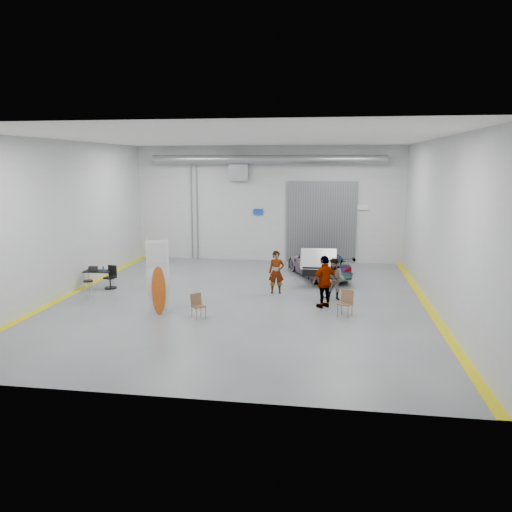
# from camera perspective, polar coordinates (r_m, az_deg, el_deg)

# --- Properties ---
(ground) EXTENTS (16.00, 16.00, 0.00)m
(ground) POSITION_cam_1_polar(r_m,az_deg,el_deg) (18.94, -1.71, -5.12)
(ground) COLOR slate
(ground) RESTS_ON ground
(room_shell) EXTENTS (14.02, 16.18, 6.01)m
(room_shell) POSITION_cam_1_polar(r_m,az_deg,el_deg) (20.41, -0.00, 7.65)
(room_shell) COLOR #B7B9BB
(room_shell) RESTS_ON ground
(sedan_car) EXTENTS (3.39, 4.70, 1.26)m
(sedan_car) POSITION_cam_1_polar(r_m,az_deg,el_deg) (22.90, 7.18, -0.81)
(sedan_car) COLOR silver
(sedan_car) RESTS_ON ground
(person_a) EXTENTS (0.67, 0.48, 1.72)m
(person_a) POSITION_cam_1_polar(r_m,az_deg,el_deg) (19.82, 2.35, -1.86)
(person_a) COLOR #836547
(person_a) RESTS_ON ground
(person_b) EXTENTS (0.93, 0.82, 1.60)m
(person_b) POSITION_cam_1_polar(r_m,az_deg,el_deg) (19.11, 8.99, -2.63)
(person_b) COLOR slate
(person_b) RESTS_ON ground
(person_c) EXTENTS (1.15, 1.04, 1.90)m
(person_c) POSITION_cam_1_polar(r_m,az_deg,el_deg) (18.00, 7.86, -2.93)
(person_c) COLOR #9D4D34
(person_c) RESTS_ON ground
(surfboard_display) EXTENTS (0.74, 0.40, 2.73)m
(surfboard_display) POSITION_cam_1_polar(r_m,az_deg,el_deg) (17.33, -11.34, -3.05)
(surfboard_display) COLOR white
(surfboard_display) RESTS_ON ground
(folding_chair_near) EXTENTS (0.54, 0.61, 0.83)m
(folding_chair_near) POSITION_cam_1_polar(r_m,az_deg,el_deg) (16.89, -6.57, -6.25)
(folding_chair_near) COLOR brown
(folding_chair_near) RESTS_ON ground
(folding_chair_far) EXTENTS (0.56, 0.59, 0.90)m
(folding_chair_far) POSITION_cam_1_polar(r_m,az_deg,el_deg) (17.19, 10.13, -5.97)
(folding_chair_far) COLOR brown
(folding_chair_far) RESTS_ON ground
(shop_stool) EXTENTS (0.38, 0.38, 0.74)m
(shop_stool) POSITION_cam_1_polar(r_m,az_deg,el_deg) (20.07, -18.58, -3.69)
(shop_stool) COLOR black
(shop_stool) RESTS_ON ground
(work_table) EXTENTS (1.17, 0.64, 0.93)m
(work_table) POSITION_cam_1_polar(r_m,az_deg,el_deg) (21.75, -17.74, -1.61)
(work_table) COLOR gray
(work_table) RESTS_ON ground
(office_chair) EXTENTS (0.50, 0.50, 0.93)m
(office_chair) POSITION_cam_1_polar(r_m,az_deg,el_deg) (21.54, -16.27, -2.49)
(office_chair) COLOR black
(office_chair) RESTS_ON ground
(trunk_lid) EXTENTS (1.47, 0.89, 0.04)m
(trunk_lid) POSITION_cam_1_polar(r_m,az_deg,el_deg) (20.88, 7.09, -0.10)
(trunk_lid) COLOR silver
(trunk_lid) RESTS_ON sedan_car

